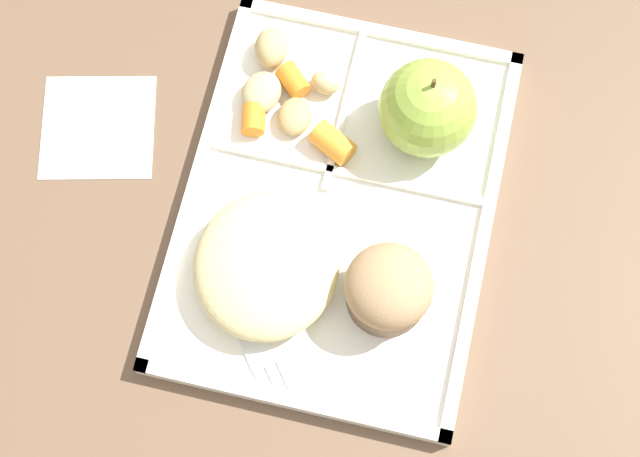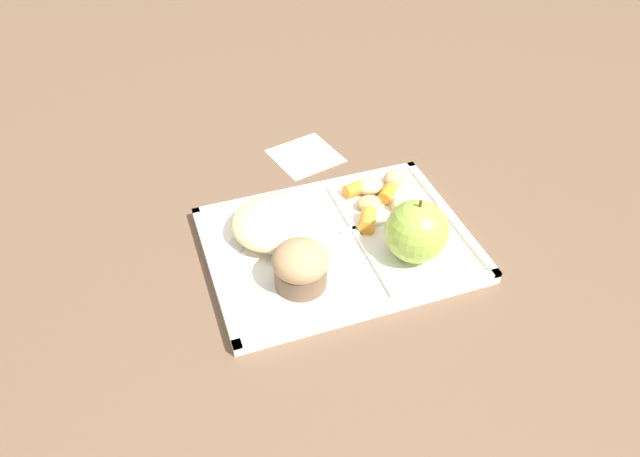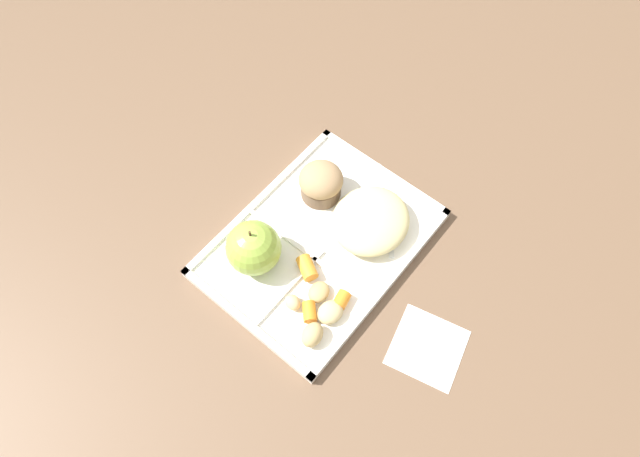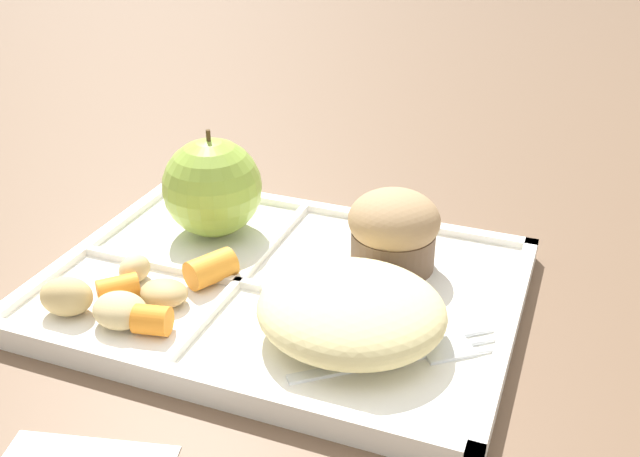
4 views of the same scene
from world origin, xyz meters
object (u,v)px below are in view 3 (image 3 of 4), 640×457
Objects in this scene: lunch_tray at (320,244)px; plastic_fork at (390,209)px; bran_muffin at (321,183)px; green_apple at (253,248)px.

lunch_tray is 0.13m from plastic_fork.
plastic_fork is (0.12, -0.05, 0.01)m from lunch_tray.
plastic_fork is at bearing -22.68° from lunch_tray.
lunch_tray is 4.92× the size of bran_muffin.
bran_muffin is at bearing 0.00° from green_apple.
green_apple is at bearing 146.94° from lunch_tray.
lunch_tray is at bearing 157.32° from plastic_fork.
green_apple is 0.73× the size of plastic_fork.
bran_muffin reaches higher than plastic_fork.
green_apple reaches higher than plastic_fork.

